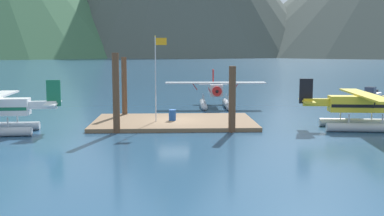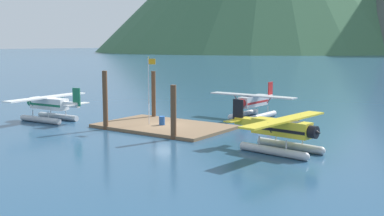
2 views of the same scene
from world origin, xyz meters
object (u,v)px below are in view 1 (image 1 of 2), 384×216
Objects in this scene: flagpole at (157,69)px; seaplane_yellow_stbd_aft at (362,109)px; seaplane_silver_bow_right at (215,92)px; boat_white_open_east at (371,95)px; fuel_drum at (172,115)px.

flagpole is 0.65× the size of seaplane_yellow_stbd_aft.
boat_white_open_east is (20.03, 7.54, -1.09)m from seaplane_silver_bow_right.
fuel_drum is at bearing -143.05° from boat_white_open_east.
seaplane_silver_bow_right is (5.73, 11.37, -2.91)m from flagpole.
flagpole is at bearing -116.76° from seaplane_silver_bow_right.
flagpole is 32.20m from boat_white_open_east.
boat_white_open_east is (24.56, 18.47, -0.25)m from fuel_drum.
seaplane_silver_bow_right is 1.00× the size of seaplane_yellow_stbd_aft.
seaplane_silver_bow_right is 21.43m from boat_white_open_east.
flagpole is 1.63× the size of boat_white_open_east.
seaplane_yellow_stbd_aft is 23.87m from boat_white_open_east.
seaplane_yellow_stbd_aft is at bearing -55.02° from seaplane_silver_bow_right.
boat_white_open_east reaches higher than fuel_drum.
seaplane_yellow_stbd_aft is (14.33, -3.08, 0.84)m from fuel_drum.
boat_white_open_east is at bearing 20.62° from seaplane_silver_bow_right.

